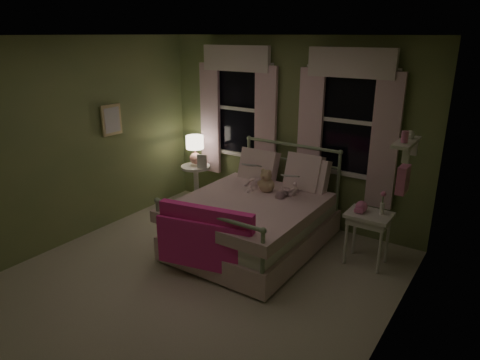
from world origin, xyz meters
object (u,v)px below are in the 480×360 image
Objects in this scene: table_lamp at (195,147)px; nightstand_right at (369,221)px; child_right at (292,176)px; teddy_bear at (266,182)px; nightstand_left at (196,180)px; bed at (255,219)px; child_left at (255,165)px.

table_lamp reaches higher than nightstand_right.
teddy_bear is at bearing 36.65° from child_right.
nightstand_right is at bearing -6.46° from nightstand_left.
bed is 6.27× the size of teddy_bear.
child_left is 0.56m from child_right.
nightstand_left is at bearing 164.95° from teddy_bear.
bed is 1.78m from table_lamp.
bed reaches higher than table_lamp.
child_right is 1.89m from nightstand_left.
nightstand_left is 1.02× the size of nightstand_right.
bed is 3.17× the size of child_right.
nightstand_right is at bearing 3.74° from teddy_bear.
teddy_bear is at bearing -176.26° from nightstand_right.
child_left is at bearing 177.48° from nightstand_right.
child_right is at bearing 176.14° from nightstand_right.
child_left is at bearing 150.50° from teddy_bear.
table_lamp is at bearing 155.94° from bed.
bed is 1.39m from nightstand_right.
nightstand_left is 2.89m from nightstand_right.
child_right reaches higher than table_lamp.
table_lamp is 0.70× the size of nightstand_right.
nightstand_left is (-1.53, 0.41, -0.37)m from teddy_bear.
teddy_bear is (0.28, -0.16, -0.15)m from child_left.
bed reaches higher than nightstand_right.
nightstand_right is at bearing 15.22° from bed.
child_left is 0.36m from teddy_bear.
nightstand_left and nightstand_right have the same top height.
table_lamp is (0.00, -0.00, 0.54)m from nightstand_left.
bed is 3.13× the size of nightstand_left.
bed reaches higher than nightstand_left.
teddy_bear is 1.59m from table_lamp.
table_lamp is (-1.81, 0.25, 0.06)m from child_right.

